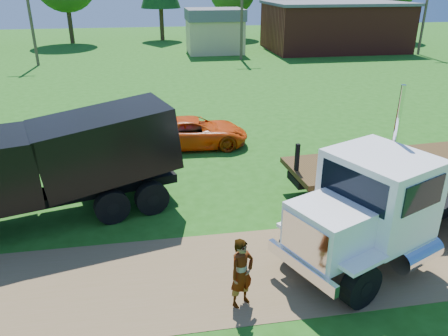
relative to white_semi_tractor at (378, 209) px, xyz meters
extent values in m
plane|color=#1E5111|center=(-2.71, 0.01, -1.71)|extent=(140.00, 140.00, 0.00)
cube|color=brown|center=(-2.71, 0.01, -1.70)|extent=(120.00, 4.20, 0.01)
cube|color=black|center=(1.15, 0.54, -0.84)|extent=(7.86, 4.24, 0.33)
cylinder|color=black|center=(-1.26, -1.80, -1.11)|extent=(1.25, 0.83, 1.19)
cylinder|color=black|center=(-1.26, -1.80, -1.11)|extent=(0.54, 0.54, 0.42)
cylinder|color=black|center=(-2.20, 0.33, -1.11)|extent=(1.25, 0.83, 1.19)
cylinder|color=black|center=(-2.20, 0.33, -1.11)|extent=(0.54, 0.54, 0.42)
cylinder|color=black|center=(2.26, 2.30, -1.11)|extent=(1.25, 0.83, 1.19)
cylinder|color=black|center=(2.26, 2.30, -1.11)|extent=(0.54, 0.54, 0.42)
cylinder|color=black|center=(3.55, 2.87, -1.11)|extent=(1.25, 0.83, 1.19)
cylinder|color=black|center=(3.55, 2.87, -1.11)|extent=(0.54, 0.54, 0.42)
cube|color=white|center=(-1.68, -0.71, -0.02)|extent=(2.53, 2.48, 1.30)
cube|color=white|center=(-2.58, -1.11, -0.08)|extent=(0.74, 1.52, 1.09)
cube|color=white|center=(-2.63, -1.13, -0.84)|extent=(1.16, 2.35, 0.33)
cube|color=white|center=(-0.09, -0.01, 0.52)|extent=(3.14, 3.30, 2.28)
cube|color=black|center=(-1.12, -0.46, 1.01)|extent=(0.93, 2.01, 0.92)
cube|color=black|center=(0.44, -1.21, 1.01)|extent=(1.51, 0.70, 0.81)
cube|color=black|center=(-0.63, 1.19, 1.01)|extent=(1.51, 0.70, 0.81)
cube|color=white|center=(-1.26, -1.80, -0.40)|extent=(1.39, 0.97, 0.11)
cube|color=white|center=(-2.20, 0.33, -0.40)|extent=(1.39, 0.97, 0.11)
cylinder|color=white|center=(0.76, -1.00, -0.95)|extent=(1.65, 1.21, 0.65)
cylinder|color=white|center=(0.81, 1.04, 0.79)|extent=(0.20, 0.20, 4.99)
cylinder|color=black|center=(2.34, 1.07, -0.59)|extent=(1.58, 1.58, 0.13)
cube|color=black|center=(-9.71, 4.09, -0.84)|extent=(8.62, 3.57, 0.33)
cylinder|color=black|center=(-7.72, 3.51, -1.11)|extent=(1.25, 0.71, 1.19)
cylinder|color=black|center=(-7.72, 3.51, -1.11)|extent=(0.52, 0.51, 0.42)
cylinder|color=black|center=(-8.38, 5.69, -1.11)|extent=(1.25, 0.71, 1.19)
cylinder|color=black|center=(-8.38, 5.69, -1.11)|extent=(0.52, 0.51, 0.42)
cylinder|color=black|center=(-6.37, 3.92, -1.11)|extent=(1.25, 0.71, 1.19)
cylinder|color=black|center=(-6.37, 3.92, -1.11)|extent=(0.52, 0.51, 0.42)
cylinder|color=black|center=(-7.03, 6.10, -1.11)|extent=(1.25, 0.71, 1.19)
cylinder|color=black|center=(-7.03, 6.10, -1.11)|extent=(0.52, 0.51, 0.42)
cube|color=black|center=(-7.84, 4.66, 0.74)|extent=(5.31, 3.88, 2.63)
imported|color=#DC460A|center=(-4.16, 10.46, -0.98)|extent=(5.31, 2.58, 1.46)
cube|color=#3B2A13|center=(3.27, 4.21, -0.52)|extent=(9.18, 3.33, 0.20)
cube|color=black|center=(3.27, 4.21, -0.80)|extent=(9.07, 1.76, 0.28)
cylinder|color=black|center=(0.54, 2.84, -1.14)|extent=(1.15, 0.42, 1.13)
cylinder|color=black|center=(0.38, 5.20, -1.14)|extent=(1.15, 0.42, 1.13)
cylinder|color=black|center=(6.00, 5.59, -1.14)|extent=(1.15, 0.42, 1.13)
cube|color=black|center=(-1.11, 3.91, 0.04)|extent=(0.14, 0.14, 1.13)
imported|color=#999999|center=(-4.22, -1.26, -0.75)|extent=(0.83, 0.73, 1.91)
imported|color=#999999|center=(-7.63, 4.48, -0.91)|extent=(0.84, 0.68, 1.60)
cube|color=maroon|center=(15.29, 40.01, 0.79)|extent=(15.00, 10.00, 5.00)
cube|color=#5B5B60|center=(15.29, 40.01, 3.44)|extent=(15.40, 10.40, 0.30)
cube|color=tan|center=(1.29, 40.01, 0.09)|extent=(6.00, 5.00, 3.60)
cube|color=#5B5B60|center=(1.29, 40.01, 2.39)|extent=(6.20, 5.40, 1.20)
cylinder|color=#4A382A|center=(-16.71, 35.01, 2.79)|extent=(0.28, 0.28, 9.00)
cylinder|color=#4A382A|center=(3.29, 35.01, 2.79)|extent=(0.28, 0.28, 9.00)
cylinder|color=#4A382A|center=(23.29, 35.01, 2.79)|extent=(0.28, 0.28, 9.00)
cylinder|color=#342815|center=(-15.72, 50.76, 0.34)|extent=(0.56, 0.56, 4.09)
cylinder|color=#342815|center=(-4.11, 52.03, 0.38)|extent=(0.56, 0.56, 4.18)
cylinder|color=#342815|center=(5.71, 53.01, -0.04)|extent=(0.56, 0.56, 3.33)
cylinder|color=#342815|center=(13.58, 50.69, 0.14)|extent=(0.56, 0.56, 3.69)
cylinder|color=#342815|center=(25.80, 47.51, 0.05)|extent=(0.56, 0.56, 3.51)
camera|label=1|loc=(-6.15, -10.00, 6.00)|focal=35.00mm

